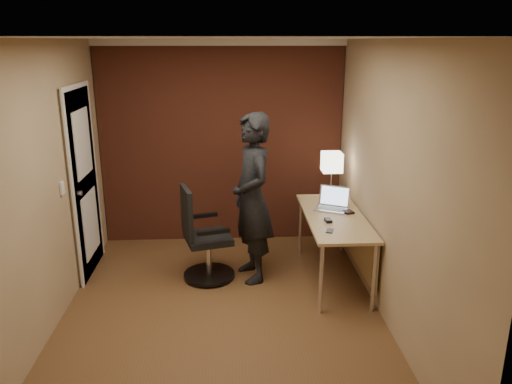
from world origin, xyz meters
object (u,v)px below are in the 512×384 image
mouse (328,220)px  office_chair (202,240)px  wallet (348,212)px  person (252,199)px  laptop (333,203)px  desk (341,227)px  phone (330,231)px  desk_lamp (332,163)px

mouse → office_chair: 1.35m
wallet → person: 1.03m
mouse → laptop: bearing=67.3°
wallet → office_chair: office_chair is taller
desk → office_chair: 1.47m
laptop → phone: 0.70m
phone → person: 0.92m
desk → office_chair: (-1.46, 0.08, -0.15)m
desk_lamp → mouse: bearing=-102.7°
office_chair → person: size_ratio=0.56×
laptop → person: person is taller
desk → wallet: size_ratio=13.64×
desk → laptop: (-0.05, 0.23, 0.19)m
wallet → desk_lamp: bearing=99.0°
wallet → phone: bearing=-120.5°
desk → wallet: (0.09, 0.07, 0.14)m
laptop → wallet: 0.22m
wallet → person: (-1.02, 0.03, 0.16)m
laptop → mouse: (-0.13, -0.42, -0.05)m
person → desk_lamp: bearing=103.3°
office_chair → person: 0.70m
wallet → desk: bearing=-143.2°
desk → mouse: (-0.18, -0.19, 0.14)m
desk_lamp → office_chair: desk_lamp is taller
desk → phone: 0.51m
desk_lamp → mouse: (-0.18, -0.80, -0.40)m
office_chair → wallet: bearing=-0.4°
desk_lamp → person: (-0.93, -0.52, -0.25)m
mouse → person: (-0.75, 0.29, 0.15)m
desk_lamp → laptop: desk_lamp is taller
laptop → phone: bearing=-103.6°
mouse → phone: size_ratio=0.87×
office_chair → person: person is taller
laptop → desk_lamp: bearing=82.3°
laptop → wallet: laptop is taller
phone → office_chair: size_ratio=0.11×
desk → laptop: 0.30m
desk → wallet: wallet is taller
desk → laptop: size_ratio=3.65×
wallet → office_chair: size_ratio=0.11×
desk_lamp → phone: (-0.22, -1.06, -0.41)m
desk → desk_lamp: desk_lamp is taller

